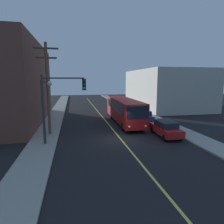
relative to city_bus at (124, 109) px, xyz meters
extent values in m
plane|color=black|center=(-2.20, -7.14, -1.82)|extent=(120.00, 120.00, 0.00)
cube|color=gray|center=(-9.45, 2.86, -1.74)|extent=(2.50, 90.00, 0.15)
cube|color=gray|center=(5.05, 2.86, -1.74)|extent=(2.50, 90.00, 0.15)
cube|color=#D8CC4C|center=(-2.20, 7.86, -1.81)|extent=(0.16, 60.00, 0.01)
cube|color=brown|center=(-15.70, 3.28, 3.42)|extent=(10.00, 19.56, 10.47)
cube|color=black|center=(-10.74, 3.28, -0.22)|extent=(0.06, 13.70, 1.30)
cube|color=black|center=(-10.74, 3.28, 2.98)|extent=(0.06, 13.70, 1.30)
cube|color=black|center=(-10.74, 3.28, 6.18)|extent=(0.06, 13.70, 1.30)
cube|color=#B2B2A8|center=(12.30, 12.79, 2.06)|extent=(12.00, 18.33, 7.76)
cube|color=black|center=(6.34, 12.79, -0.22)|extent=(0.06, 12.83, 1.30)
cube|color=black|center=(6.34, 12.79, 2.98)|extent=(0.06, 12.83, 1.30)
cube|color=maroon|center=(0.00, 0.01, 0.01)|extent=(2.76, 12.04, 2.75)
cube|color=black|center=(-0.10, -5.97, 0.53)|extent=(2.35, 0.12, 1.40)
cube|color=black|center=(0.10, 5.99, 0.63)|extent=(2.30, 0.12, 1.10)
cube|color=black|center=(-1.25, 0.03, 0.53)|extent=(0.24, 10.20, 1.10)
cube|color=black|center=(1.26, -0.01, 0.53)|extent=(0.24, 10.20, 1.10)
cube|color=orange|center=(-0.10, -5.96, 1.13)|extent=(1.79, 0.09, 0.30)
sphere|color=#F9D872|center=(-1.00, -5.99, -0.92)|extent=(0.24, 0.24, 0.24)
sphere|color=#F9D872|center=(0.79, -6.02, -0.92)|extent=(0.24, 0.24, 0.24)
cylinder|color=black|center=(-1.20, -4.17, -1.32)|extent=(0.32, 1.01, 1.00)
cylinder|color=black|center=(1.05, -4.21, -1.32)|extent=(0.32, 1.01, 1.00)
cylinder|color=black|center=(-1.06, 3.53, -1.32)|extent=(0.32, 1.01, 1.00)
cylinder|color=black|center=(1.19, 3.49, -1.32)|extent=(0.32, 1.01, 1.00)
cube|color=maroon|center=(2.52, -7.11, -1.15)|extent=(1.93, 4.45, 0.70)
cube|color=black|center=(2.52, -7.11, -0.50)|extent=(1.69, 2.51, 0.60)
cylinder|color=black|center=(1.68, -8.59, -1.50)|extent=(0.24, 0.65, 0.64)
cylinder|color=black|center=(3.28, -8.64, -1.50)|extent=(0.24, 0.65, 0.64)
cylinder|color=black|center=(1.76, -5.59, -1.50)|extent=(0.24, 0.65, 0.64)
cylinder|color=black|center=(3.36, -5.64, -1.50)|extent=(0.24, 0.65, 0.64)
cube|color=navy|center=(2.75, 0.08, -1.15)|extent=(1.94, 4.45, 0.70)
cube|color=black|center=(2.75, 0.08, -0.50)|extent=(1.70, 2.51, 0.60)
cylinder|color=black|center=(1.90, -1.40, -1.50)|extent=(0.24, 0.65, 0.64)
cylinder|color=black|center=(3.50, -1.45, -1.50)|extent=(0.24, 0.65, 0.64)
cylinder|color=black|center=(2.00, 1.60, -1.50)|extent=(0.24, 0.65, 0.64)
cylinder|color=black|center=(3.60, 1.55, -1.50)|extent=(0.24, 0.65, 0.64)
cylinder|color=brown|center=(-9.09, -4.30, 2.93)|extent=(0.28, 0.28, 9.20)
cube|color=#4C3D2D|center=(-9.09, -4.30, 6.93)|extent=(2.40, 0.16, 0.16)
cube|color=#4C3D2D|center=(-9.09, -4.30, 6.03)|extent=(2.00, 0.16, 0.16)
cylinder|color=#2D2D33|center=(-9.15, -7.58, 1.33)|extent=(0.18, 0.18, 6.00)
cylinder|color=#2D2D33|center=(-7.40, -7.58, 4.03)|extent=(3.50, 0.12, 0.12)
cube|color=black|center=(-5.65, -7.58, 3.48)|extent=(0.32, 0.36, 1.00)
sphere|color=#2D2D2D|center=(-5.65, -7.77, 3.80)|extent=(0.22, 0.22, 0.22)
sphere|color=#2D2D2D|center=(-5.65, -7.77, 3.48)|extent=(0.22, 0.22, 0.22)
sphere|color=green|center=(-5.65, -7.77, 3.16)|extent=(0.22, 0.22, 0.22)
cylinder|color=#38383D|center=(-9.25, -7.30, 1.08)|extent=(0.16, 0.16, 5.50)
cylinder|color=#38383D|center=(-8.90, -7.30, 3.73)|extent=(0.70, 0.10, 0.10)
sphere|color=#EAE5C6|center=(-8.55, -7.30, 3.58)|extent=(0.40, 0.40, 0.40)
cylinder|color=red|center=(4.65, -3.37, -1.32)|extent=(0.26, 0.26, 0.70)
sphere|color=gold|center=(4.65, -3.37, -0.95)|extent=(0.24, 0.24, 0.24)
cylinder|color=red|center=(4.49, -3.37, -1.22)|extent=(0.12, 0.10, 0.10)
cylinder|color=red|center=(4.81, -3.37, -1.22)|extent=(0.12, 0.10, 0.10)
camera|label=1|loc=(-6.64, -24.80, 3.82)|focal=31.06mm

